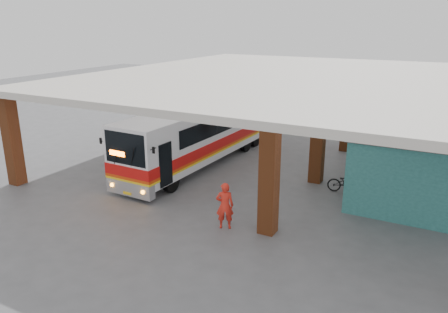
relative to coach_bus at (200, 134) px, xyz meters
name	(u,v)px	position (x,y,z in m)	size (l,w,h in m)	color
ground	(232,191)	(3.34, -2.66, -1.69)	(90.00, 90.00, 0.00)	#515154
brick_columns	(300,126)	(4.77, 2.34, 0.48)	(20.10, 21.60, 4.35)	brown
canopy_roof	(295,77)	(3.84, 3.84, 2.81)	(21.00, 23.00, 0.30)	beige
shop_building	(422,159)	(10.83, 1.34, -0.13)	(5.20, 8.20, 3.11)	#286663
coach_bus	(200,134)	(0.00, 0.00, 0.00)	(2.78, 11.77, 3.41)	white
motorcycle	(348,183)	(8.04, -0.39, -1.22)	(0.63, 1.82, 0.96)	black
pedestrian	(225,206)	(4.78, -6.10, -0.79)	(0.66, 0.43, 1.81)	red
red_chair	(367,148)	(7.65, 6.16, -1.34)	(0.45, 0.45, 0.76)	red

